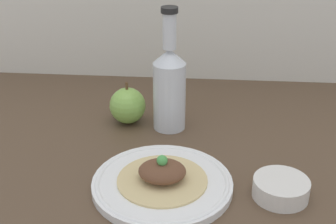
{
  "coord_description": "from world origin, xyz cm",
  "views": [
    {
      "loc": [
        -0.38,
        -73.95,
        51.78
      ],
      "look_at": [
        -7.33,
        9.91,
        9.86
      ],
      "focal_mm": 50.0,
      "sensor_mm": 36.0,
      "label": 1
    }
  ],
  "objects_px": {
    "plate": "(164,183)",
    "plated_food": "(164,174)",
    "dipping_bowl": "(283,188)",
    "cider_bottle": "(171,85)",
    "apple": "(129,106)"
  },
  "relations": [
    {
      "from": "plate",
      "to": "plated_food",
      "type": "xyz_separation_m",
      "value": [
        0.0,
        0.0,
        0.02
      ]
    },
    {
      "from": "plate",
      "to": "plated_food",
      "type": "relative_size",
      "value": 1.56
    },
    {
      "from": "plate",
      "to": "dipping_bowl",
      "type": "bearing_deg",
      "value": -2.61
    },
    {
      "from": "cider_bottle",
      "to": "apple",
      "type": "xyz_separation_m",
      "value": [
        -0.1,
        0.02,
        -0.06
      ]
    },
    {
      "from": "cider_bottle",
      "to": "dipping_bowl",
      "type": "relative_size",
      "value": 2.77
    },
    {
      "from": "plated_food",
      "to": "cider_bottle",
      "type": "distance_m",
      "value": 0.25
    },
    {
      "from": "plate",
      "to": "apple",
      "type": "xyz_separation_m",
      "value": [
        -0.11,
        0.26,
        0.03
      ]
    },
    {
      "from": "apple",
      "to": "dipping_bowl",
      "type": "relative_size",
      "value": 1.0
    },
    {
      "from": "plated_food",
      "to": "dipping_bowl",
      "type": "height_order",
      "value": "plated_food"
    },
    {
      "from": "plate",
      "to": "plated_food",
      "type": "height_order",
      "value": "plated_food"
    },
    {
      "from": "plated_food",
      "to": "dipping_bowl",
      "type": "distance_m",
      "value": 0.22
    },
    {
      "from": "cider_bottle",
      "to": "apple",
      "type": "height_order",
      "value": "cider_bottle"
    },
    {
      "from": "plate",
      "to": "apple",
      "type": "relative_size",
      "value": 2.6
    },
    {
      "from": "cider_bottle",
      "to": "dipping_bowl",
      "type": "xyz_separation_m",
      "value": [
        0.22,
        -0.25,
        -0.09
      ]
    },
    {
      "from": "apple",
      "to": "cider_bottle",
      "type": "bearing_deg",
      "value": -10.27
    }
  ]
}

